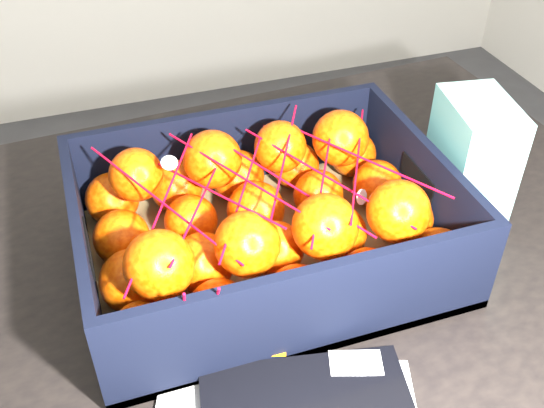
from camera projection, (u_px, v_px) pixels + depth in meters
name	position (u px, v px, depth m)	size (l,w,h in m)	color
table	(232.00, 318.00, 0.87)	(1.25, 0.87, 0.75)	black
produce_crate	(264.00, 234.00, 0.80)	(0.44, 0.33, 0.13)	olive
clementine_heap	(264.00, 219.00, 0.78)	(0.42, 0.31, 0.13)	#E14304
mesh_net	(260.00, 188.00, 0.74)	(0.37, 0.29, 0.09)	red
retail_carton	(470.00, 163.00, 0.83)	(0.08, 0.12, 0.18)	silver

